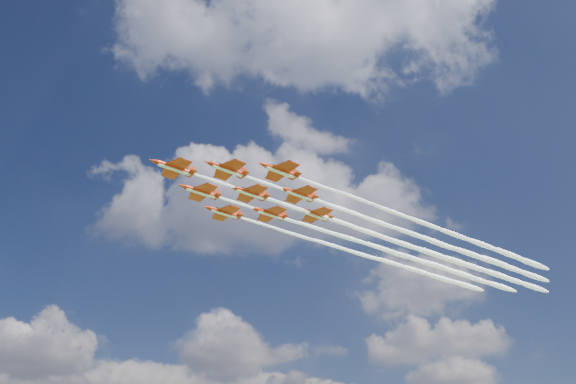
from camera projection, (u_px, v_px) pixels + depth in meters
name	position (u px, v px, depth m)	size (l,w,h in m)	color
jet_lead	(330.00, 219.00, 162.47)	(80.54, 71.77, 3.04)	#A92309
jet_row2_port	(374.00, 220.00, 163.05)	(80.54, 71.77, 3.04)	#A92309
jet_row2_starb	(343.00, 237.00, 172.99)	(80.54, 71.77, 3.04)	#A92309
jet_row3_port	(418.00, 221.00, 163.62)	(80.54, 71.77, 3.04)	#A92309
jet_row3_centre	(385.00, 238.00, 173.56)	(80.54, 71.77, 3.04)	#A92309
jet_row3_starb	(355.00, 252.00, 183.50)	(80.54, 71.77, 3.04)	#A92309
jet_row4_port	(426.00, 238.00, 174.14)	(80.54, 71.77, 3.04)	#A92309
jet_row4_starb	(394.00, 253.00, 184.08)	(80.54, 71.77, 3.04)	#A92309
jet_tail	(433.00, 254.00, 184.66)	(80.54, 71.77, 3.04)	#A92309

